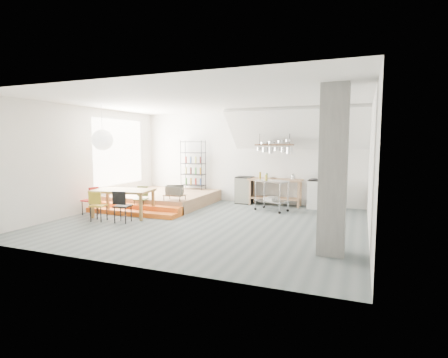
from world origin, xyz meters
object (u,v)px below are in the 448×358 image
at_px(stove, 318,194).
at_px(dining_table, 123,192).
at_px(mini_fridge, 245,190).
at_px(rolling_cart, 272,191).

bearing_deg(stove, dining_table, -146.35).
xyz_separation_m(stove, mini_fridge, (-2.50, 0.04, -0.01)).
height_order(dining_table, rolling_cart, rolling_cart).
xyz_separation_m(stove, rolling_cart, (-1.28, -0.97, 0.14)).
bearing_deg(stove, rolling_cart, -142.85).
bearing_deg(dining_table, rolling_cart, 24.07).
relative_size(stove, rolling_cart, 1.08).
bearing_deg(dining_table, stove, 25.33).
xyz_separation_m(stove, dining_table, (-5.04, -3.36, 0.22)).
xyz_separation_m(dining_table, mini_fridge, (2.54, 3.40, -0.23)).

